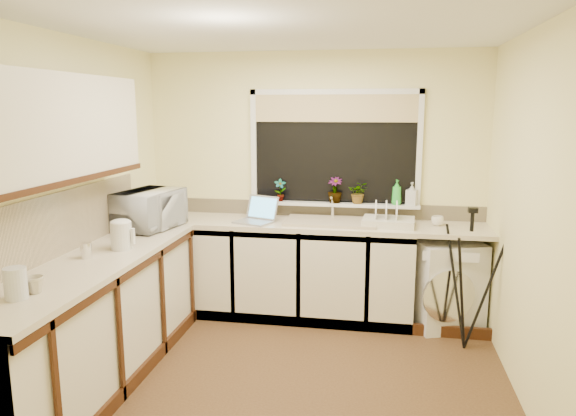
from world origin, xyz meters
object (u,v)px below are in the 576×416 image
(plant_c, at_px, (335,190))
(soap_bottle_green, at_px, (397,192))
(kettle, at_px, (121,236))
(plant_d, at_px, (359,193))
(microwave, at_px, (150,209))
(cup_left, at_px, (35,285))
(tripod, at_px, (468,279))
(steel_jar, at_px, (86,250))
(glass_jug, at_px, (16,283))
(soap_bottle_clear, at_px, (412,194))
(laptop, at_px, (257,215))
(plant_a, at_px, (280,190))
(washing_machine, at_px, (445,283))
(cup_back, at_px, (437,221))
(dish_rack, at_px, (388,222))

(plant_c, height_order, soap_bottle_green, plant_c)
(kettle, relative_size, plant_d, 0.99)
(microwave, xyz_separation_m, plant_c, (1.54, 0.69, 0.11))
(soap_bottle_green, height_order, cup_left, soap_bottle_green)
(tripod, height_order, plant_c, plant_c)
(tripod, relative_size, plant_d, 5.71)
(steel_jar, bearing_deg, plant_c, 46.26)
(glass_jug, xyz_separation_m, soap_bottle_clear, (2.23, 2.47, 0.17))
(microwave, xyz_separation_m, soap_bottle_green, (2.11, 0.69, 0.10))
(laptop, relative_size, microwave, 0.69)
(plant_a, relative_size, soap_bottle_clear, 1.02)
(kettle, bearing_deg, washing_machine, 25.50)
(tripod, xyz_separation_m, steel_jar, (-2.72, -0.97, 0.37))
(steel_jar, bearing_deg, soap_bottle_green, 37.47)
(tripod, bearing_deg, laptop, 163.74)
(plant_a, distance_m, plant_d, 0.74)
(steel_jar, bearing_deg, cup_back, 30.75)
(laptop, bearing_deg, washing_machine, 23.36)
(glass_jug, distance_m, plant_a, 2.66)
(steel_jar, height_order, soap_bottle_clear, soap_bottle_clear)
(cup_left, bearing_deg, tripod, 32.59)
(dish_rack, xyz_separation_m, steel_jar, (-2.08, -1.41, 0.02))
(glass_jug, height_order, cup_left, glass_jug)
(dish_rack, bearing_deg, plant_d, 142.46)
(laptop, distance_m, cup_left, 2.23)
(kettle, xyz_separation_m, steel_jar, (-0.13, -0.26, -0.05))
(dish_rack, distance_m, soap_bottle_clear, 0.39)
(glass_jug, bearing_deg, soap_bottle_green, 49.64)
(soap_bottle_clear, bearing_deg, microwave, -162.70)
(washing_machine, height_order, microwave, microwave)
(steel_jar, bearing_deg, soap_bottle_clear, 35.95)
(plant_a, relative_size, soap_bottle_green, 0.93)
(tripod, xyz_separation_m, cup_back, (-0.21, 0.53, 0.36))
(dish_rack, bearing_deg, glass_jug, -128.65)
(plant_d, bearing_deg, cup_back, -12.56)
(dish_rack, relative_size, plant_d, 2.19)
(plant_a, bearing_deg, laptop, -120.23)
(microwave, xyz_separation_m, soap_bottle_clear, (2.25, 0.70, 0.09))
(washing_machine, distance_m, dish_rack, 0.75)
(steel_jar, relative_size, cup_back, 1.00)
(dish_rack, xyz_separation_m, plant_a, (-1.02, 0.24, 0.22))
(kettle, distance_m, dish_rack, 2.26)
(glass_jug, relative_size, plant_d, 0.86)
(laptop, distance_m, soap_bottle_clear, 1.43)
(kettle, bearing_deg, glass_jug, -93.86)
(plant_a, relative_size, cup_back, 1.99)
(soap_bottle_clear, bearing_deg, steel_jar, -144.05)
(kettle, distance_m, soap_bottle_green, 2.46)
(kettle, relative_size, dish_rack, 0.45)
(washing_machine, distance_m, cup_back, 0.56)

